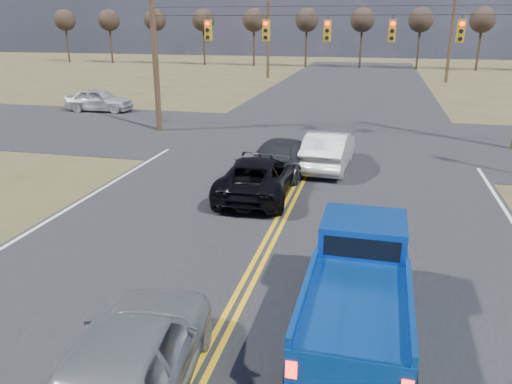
% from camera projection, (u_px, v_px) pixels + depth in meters
% --- Properties ---
extents(ground, '(160.00, 160.00, 0.00)m').
position_uv_depth(ground, '(211.00, 356.00, 9.00)').
color(ground, brown).
rests_on(ground, ground).
extents(road_main, '(14.00, 120.00, 0.02)m').
position_uv_depth(road_main, '(298.00, 187.00, 18.20)').
color(road_main, '#28282B').
rests_on(road_main, ground).
extents(road_cross, '(120.00, 12.00, 0.02)m').
position_uv_depth(road_cross, '(323.00, 139.00, 25.55)').
color(road_cross, '#28282B').
rests_on(road_cross, ground).
extents(signal_gantry, '(19.60, 4.83, 10.00)m').
position_uv_depth(signal_gantry, '(337.00, 36.00, 23.60)').
color(signal_gantry, '#473323').
rests_on(signal_gantry, ground).
extents(utility_poles, '(19.60, 58.32, 10.00)m').
position_uv_depth(utility_poles, '(325.00, 33.00, 22.94)').
color(utility_poles, '#473323').
rests_on(utility_poles, ground).
extents(treeline, '(87.00, 117.80, 7.40)m').
position_uv_depth(treeline, '(342.00, 22.00, 31.94)').
color(treeline, '#33261C').
rests_on(treeline, ground).
extents(pickup_truck, '(2.07, 5.08, 1.90)m').
position_uv_depth(pickup_truck, '(358.00, 288.00, 9.46)').
color(pickup_truck, black).
rests_on(pickup_truck, ground).
extents(silver_suv, '(2.45, 4.88, 1.59)m').
position_uv_depth(silver_suv, '(130.00, 361.00, 7.62)').
color(silver_suv, gray).
rests_on(silver_suv, ground).
extents(black_suv, '(2.45, 5.00, 1.37)m').
position_uv_depth(black_suv, '(258.00, 176.00, 17.09)').
color(black_suv, black).
rests_on(black_suv, ground).
extents(white_car_queue, '(1.89, 4.76, 1.54)m').
position_uv_depth(white_car_queue, '(329.00, 150.00, 20.31)').
color(white_car_queue, '#B9B9B9').
rests_on(white_car_queue, ground).
extents(dgrey_car_queue, '(2.59, 5.08, 1.41)m').
position_uv_depth(dgrey_car_queue, '(285.00, 156.00, 19.62)').
color(dgrey_car_queue, '#2C2D31').
rests_on(dgrey_car_queue, ground).
extents(cross_car_west, '(2.02, 4.53, 1.51)m').
position_uv_depth(cross_car_west, '(99.00, 100.00, 33.20)').
color(cross_car_west, silver).
rests_on(cross_car_west, ground).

